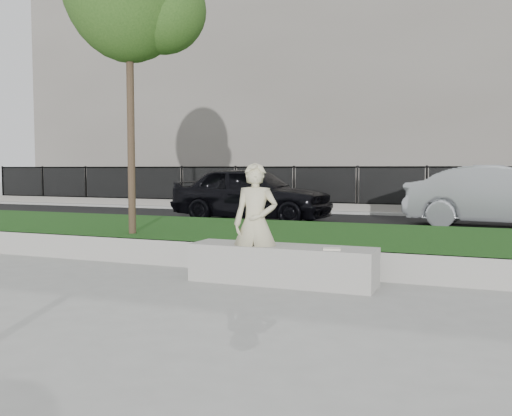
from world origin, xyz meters
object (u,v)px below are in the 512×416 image
at_px(stone_bench, 282,265).
at_px(book, 332,249).
at_px(man, 256,224).
at_px(car_silver, 506,197).
at_px(car_dark, 252,193).

distance_m(stone_bench, book, 0.78).
bearing_deg(man, stone_bench, 15.46).
xyz_separation_m(book, car_silver, (2.24, 8.40, 0.30)).
bearing_deg(book, car_silver, 61.48).
xyz_separation_m(stone_bench, car_silver, (2.95, 8.26, 0.57)).
bearing_deg(stone_bench, car_dark, 115.13).
height_order(book, car_silver, car_silver).
relative_size(man, car_silver, 0.34).
bearing_deg(book, stone_bench, 155.01).
relative_size(stone_bench, man, 1.55).
bearing_deg(car_silver, stone_bench, 164.74).
bearing_deg(man, car_dark, 102.87).
relative_size(stone_bench, car_dark, 0.54).
bearing_deg(stone_bench, man, -154.60).
height_order(man, car_dark, man).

